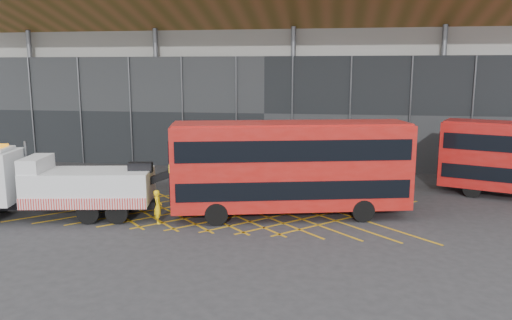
# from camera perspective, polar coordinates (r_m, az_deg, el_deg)

# --- Properties ---
(ground_plane) EXTENTS (120.00, 120.00, 0.00)m
(ground_plane) POSITION_cam_1_polar(r_m,az_deg,el_deg) (25.83, -7.15, -5.64)
(ground_plane) COLOR #2C2C2F
(road_markings) EXTENTS (19.96, 7.16, 0.01)m
(road_markings) POSITION_cam_1_polar(r_m,az_deg,el_deg) (25.43, -3.68, -5.82)
(road_markings) COLOR gold
(road_markings) RESTS_ON ground_plane
(construction_building) EXTENTS (55.00, 23.97, 18.00)m
(construction_building) POSITION_cam_1_polar(r_m,az_deg,el_deg) (42.58, 2.27, 12.83)
(construction_building) COLOR gray
(construction_building) RESTS_ON ground_plane
(recovery_truck) EXTENTS (10.38, 3.96, 3.60)m
(recovery_truck) POSITION_cam_1_polar(r_m,az_deg,el_deg) (25.75, -22.19, -2.56)
(recovery_truck) COLOR black
(recovery_truck) RESTS_ON ground_plane
(bus_towed) EXTENTS (11.59, 5.25, 4.60)m
(bus_towed) POSITION_cam_1_polar(r_m,az_deg,el_deg) (23.94, 3.94, -0.56)
(bus_towed) COLOR #AD140F
(bus_towed) RESTS_ON ground_plane
(worker) EXTENTS (0.58, 0.68, 1.58)m
(worker) POSITION_cam_1_polar(r_m,az_deg,el_deg) (23.65, -11.15, -5.26)
(worker) COLOR yellow
(worker) RESTS_ON ground_plane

